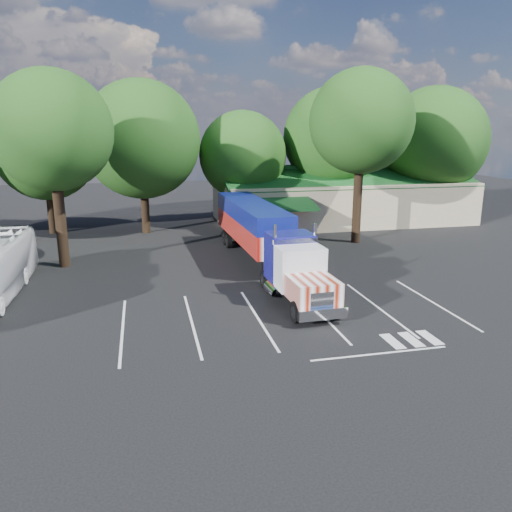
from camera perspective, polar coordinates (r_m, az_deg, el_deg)
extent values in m
plane|color=black|center=(30.09, -2.39, -2.99)|extent=(120.00, 120.00, 0.00)
cube|color=#C0AB8E|center=(50.54, 9.63, 6.27)|extent=(24.00, 11.00, 4.00)
cube|color=#164E1F|center=(48.05, 10.85, 8.80)|extent=(24.20, 6.25, 2.10)
cube|color=#164E1F|center=(52.47, 8.74, 9.34)|extent=(24.20, 6.25, 2.10)
cube|color=#C0AB8E|center=(42.73, 2.51, 4.17)|extent=(5.00, 2.50, 2.80)
cube|color=#164E1F|center=(41.25, 3.01, 5.91)|extent=(5.40, 3.19, 0.80)
cylinder|color=black|center=(47.23, -22.33, 4.83)|extent=(0.70, 0.70, 4.00)
sphere|color=#154A17|center=(46.74, -22.94, 11.05)|extent=(8.40, 8.40, 8.40)
cylinder|color=black|center=(44.97, -12.54, 5.32)|extent=(0.70, 0.70, 4.30)
sphere|color=#154A17|center=(44.45, -12.96, 12.85)|extent=(10.00, 10.00, 10.00)
cylinder|color=black|center=(47.20, -1.51, 5.65)|extent=(0.70, 0.70, 3.60)
sphere|color=#154A17|center=(46.71, -1.55, 11.48)|extent=(8.00, 8.00, 8.00)
cylinder|color=black|center=(50.13, 8.58, 6.53)|extent=(0.70, 0.70, 4.50)
sphere|color=#154A17|center=(49.69, 8.83, 13.23)|extent=(9.60, 9.60, 9.60)
cylinder|color=black|center=(53.58, 19.11, 6.08)|extent=(0.70, 0.70, 3.90)
sphere|color=#154A17|center=(53.13, 19.64, 12.32)|extent=(10.40, 10.40, 10.40)
cylinder|color=black|center=(35.17, -21.42, 3.61)|extent=(0.70, 0.70, 6.00)
sphere|color=#154A17|center=(34.66, -22.33, 13.14)|extent=(7.60, 7.60, 7.60)
cylinder|color=black|center=(40.75, 11.49, 6.03)|extent=(0.70, 0.70, 6.50)
sphere|color=#154A17|center=(40.34, 11.95, 14.84)|extent=(8.00, 8.00, 8.00)
cube|color=black|center=(26.61, 4.72, -3.74)|extent=(1.19, 6.77, 0.24)
cube|color=white|center=(23.47, 7.66, -6.61)|extent=(2.41, 0.32, 0.53)
cube|color=white|center=(23.44, 7.53, -5.13)|extent=(1.16, 0.16, 0.87)
cube|color=white|center=(24.35, 6.56, -3.87)|extent=(2.29, 2.39, 1.11)
cube|color=silver|center=(25.90, 5.06, -1.37)|extent=(2.46, 1.62, 2.21)
cube|color=black|center=(25.21, 5.56, -0.69)|extent=(2.22, 0.15, 0.96)
cube|color=white|center=(26.34, 4.52, 1.72)|extent=(2.51, 0.18, 0.24)
cube|color=#0D0E61|center=(27.43, 3.85, -0.03)|extent=(2.47, 2.01, 2.60)
cylinder|color=white|center=(26.22, 2.17, 0.07)|extent=(0.18, 0.18, 3.27)
cylinder|color=white|center=(26.93, 6.68, 0.37)|extent=(0.18, 0.18, 3.27)
cylinder|color=white|center=(26.31, 1.97, -3.92)|extent=(0.69, 1.56, 0.64)
cylinder|color=white|center=(27.14, 7.25, -3.45)|extent=(0.69, 1.56, 0.64)
cube|color=white|center=(35.29, -0.49, 3.10)|extent=(2.93, 12.40, 1.44)
cube|color=navy|center=(35.06, -0.49, 5.19)|extent=(2.93, 12.40, 1.16)
cube|color=black|center=(39.39, -1.94, 2.43)|extent=(1.27, 3.41, 0.34)
cube|color=black|center=(30.56, 0.71, -1.38)|extent=(0.12, 0.12, 1.35)
cube|color=black|center=(30.93, 3.11, -1.21)|extent=(0.12, 0.12, 1.35)
cube|color=white|center=(41.59, -2.62, 2.53)|extent=(2.31, 0.19, 0.12)
cylinder|color=black|center=(23.87, 4.64, -6.40)|extent=(0.37, 1.07, 1.06)
cylinder|color=black|center=(24.59, 9.12, -5.91)|extent=(0.37, 1.07, 1.06)
cylinder|color=black|center=(27.85, 1.63, -3.28)|extent=(0.37, 1.07, 1.06)
cylinder|color=black|center=(28.47, 5.54, -2.95)|extent=(0.37, 1.07, 1.06)
cylinder|color=black|center=(28.82, 1.03, -2.66)|extent=(0.37, 1.07, 1.06)
cylinder|color=black|center=(29.42, 4.83, -2.36)|extent=(0.37, 1.07, 1.06)
cylinder|color=black|center=(38.51, -3.15, 1.70)|extent=(0.37, 1.07, 1.06)
cylinder|color=black|center=(38.95, -0.23, 1.87)|extent=(0.37, 1.07, 1.06)
cylinder|color=black|center=(39.61, -3.49, 2.06)|extent=(0.37, 1.07, 1.06)
cylinder|color=black|center=(40.05, -0.65, 2.22)|extent=(0.37, 1.07, 1.06)
imported|color=black|center=(28.70, 5.23, -2.31)|extent=(0.55, 0.65, 1.52)
imported|color=black|center=(33.80, 5.97, -0.31)|extent=(1.52, 1.70, 0.89)
imported|color=#989A9F|center=(44.24, 0.67, 3.57)|extent=(4.26, 2.29, 1.33)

